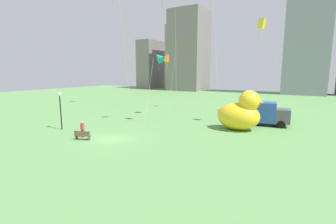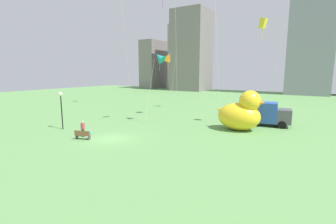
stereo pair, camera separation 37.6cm
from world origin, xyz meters
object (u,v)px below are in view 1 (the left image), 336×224
park_bench (82,135)px  kite_orange (167,57)px  giant_inflatable_duck (240,113)px  person_adult (82,128)px  lamppost (60,101)px  person_child (90,134)px  kite_yellow (262,24)px  box_truck (264,114)px  kite_purple (164,1)px  kite_teal (159,57)px

park_bench → kite_orange: size_ratio=0.17×
giant_inflatable_duck → person_adult: bearing=-138.5°
lamppost → park_bench: bearing=-17.4°
kite_orange → person_child: bearing=-89.3°
park_bench → kite_yellow: size_ratio=0.13×
person_adult → kite_yellow: size_ratio=0.13×
box_truck → kite_purple: 17.93m
person_adult → box_truck: size_ratio=0.28×
person_adult → kite_yellow: kite_yellow is taller
person_child → box_truck: 20.45m
giant_inflatable_duck → kite_yellow: bearing=65.8°
person_child → kite_orange: kite_orange is taller
person_adult → park_bench: bearing=-42.2°
giant_inflatable_duck → kite_orange: 13.86m
person_adult → person_child: person_adult is taller
person_child → park_bench: bearing=-130.0°
park_bench → lamppost: lamppost is taller
kite_yellow → park_bench: bearing=-131.7°
lamppost → box_truck: bearing=36.5°
park_bench → kite_orange: bearing=88.9°
lamppost → kite_purple: kite_purple is taller
person_child → kite_orange: 16.94m
kite_purple → kite_orange: (-2.99, 5.74, -5.88)m
giant_inflatable_duck → lamppost: size_ratio=1.28×
person_child → kite_purple: 16.95m
park_bench → kite_teal: (1.96, 10.64, 7.82)m
giant_inflatable_duck → kite_orange: (-11.65, 3.41, 6.69)m
person_adult → lamppost: 5.37m
park_bench → kite_purple: (3.29, 9.69, 14.03)m
giant_inflatable_duck → park_bench: bearing=-134.9°
person_child → lamppost: 6.70m
person_adult → kite_orange: size_ratio=0.17×
box_truck → park_bench: bearing=-130.7°
park_bench → giant_inflatable_duck: giant_inflatable_duck is taller
lamppost → kite_teal: 12.64m
giant_inflatable_duck → kite_teal: kite_teal is taller
park_bench → kite_orange: kite_orange is taller
kite_teal → kite_yellow: bearing=20.4°
person_adult → lamppost: bearing=168.1°
lamppost → box_truck: size_ratio=0.73×
kite_teal → kite_purple: size_ratio=0.57×
box_truck → kite_purple: bearing=-148.9°
park_bench → kite_purple: 17.37m
kite_yellow → kite_orange: 13.32m
kite_yellow → kite_orange: size_ratio=1.33×
park_bench → person_adult: bearing=137.8°
person_adult → lamppost: size_ratio=0.38×
person_child → kite_purple: size_ratio=0.06×
kite_teal → kite_orange: bearing=109.1°
park_bench → lamppost: (-5.50, 1.73, 2.84)m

